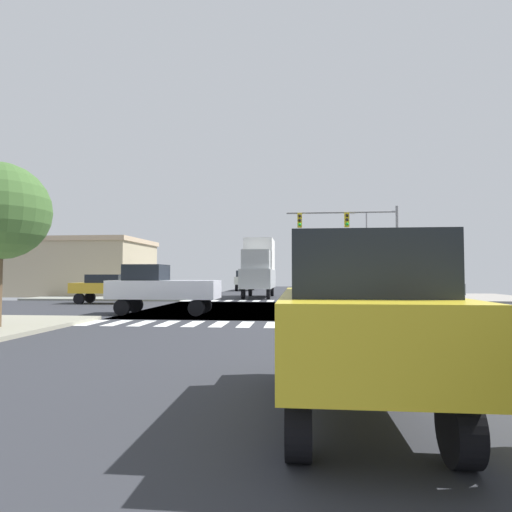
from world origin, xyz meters
The scene contains 15 objects.
ground centered at (0.00, 0.00, -0.03)m, with size 90.00×90.00×0.05m.
sidewalk_corner_ne centered at (13.00, 12.00, 0.07)m, with size 12.00×12.00×0.14m.
sidewalk_corner_nw centered at (-13.00, 12.00, 0.07)m, with size 12.00×12.00×0.14m.
crosswalk_near centered at (-0.25, -7.30, 0.00)m, with size 13.50×2.00×0.01m.
crosswalk_far centered at (-0.25, 7.30, 0.00)m, with size 13.50×2.00×0.01m.
traffic_signal_mast centered at (5.12, 7.39, 4.98)m, with size 7.82×0.55×6.68m.
street_lamp centered at (8.06, 21.88, 5.00)m, with size 1.78×0.32×8.41m.
bank_building centered at (-18.70, 14.02, 2.53)m, with size 13.68×8.73×5.05m.
sidewalk_tree centered at (-8.73, -10.00, 3.98)m, with size 3.26×3.26×5.63m.
suv_nearside_1 centered at (2.00, -17.44, 1.39)m, with size 1.96×4.60×2.34m.
pickup_farside_1 centered at (-5.26, -3.50, 1.29)m, with size 5.10×2.00×2.35m.
suv_crossing_2 centered at (-5.00, 26.90, 1.39)m, with size 1.96×4.60×2.34m.
sedan_middle_2 centered at (-11.16, 3.50, 1.12)m, with size 4.30×1.80×1.88m.
box_truck_outer_1 centered at (-2.00, 11.95, 2.56)m, with size 2.40×7.20×4.85m.
sedan_inner_3 centered at (8.72, 3.50, 1.12)m, with size 4.30×1.80×1.88m.
Camera 1 is at (1.22, -23.45, 1.87)m, focal length 30.30 mm.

